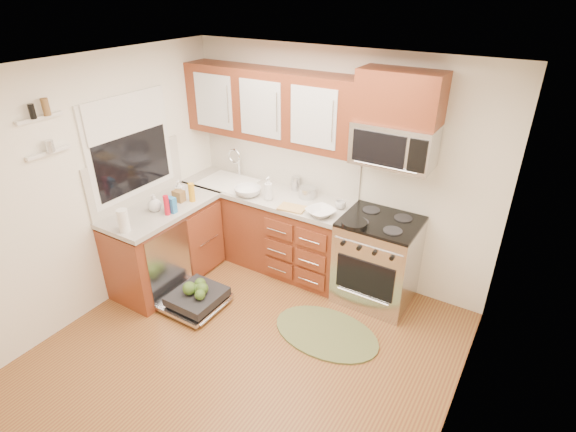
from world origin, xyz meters
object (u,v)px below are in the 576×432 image
Objects in this scene: cup at (341,205)px; range at (377,260)px; sink at (228,192)px; dishwasher at (195,298)px; upper_cabinets at (270,105)px; paper_towel_roll at (123,221)px; bowl_a at (321,212)px; microwave at (394,144)px; cutting_board at (292,208)px; rug at (326,333)px; skillet at (354,224)px; stock_pot at (307,192)px; bowl_b at (248,191)px.

range is at bearing -7.41° from cup.
dishwasher is (0.39, -1.12, -0.70)m from sink.
upper_cabinets is 1.91m from paper_towel_roll.
paper_towel_roll is at bearing -135.67° from cup.
bowl_a is at bearing 44.91° from dishwasher.
microwave is 0.88m from cup.
upper_cabinets is at bearing 178.98° from microwave.
range is at bearing 35.56° from paper_towel_roll.
cutting_board reaches higher than sink.
rug is 1.20m from bowl_a.
range is at bearing 36.27° from dishwasher.
microwave is 2.13m from sink.
cutting_board is (0.63, 0.92, 0.84)m from dishwasher.
bowl_a is at bearing 5.33° from cutting_board.
sink is at bearing 109.20° from dishwasher.
sink is 2.49× the size of skillet.
cup is (-0.48, -0.06, -0.73)m from microwave.
rug is 1.31m from cup.
stock_pot reaches higher than rug.
microwave is 3.33× the size of paper_towel_roll.
skillet is at bearing 33.05° from paper_towel_roll.
paper_towel_roll reaches higher than rug.
microwave is 1.09× the size of dishwasher.
sink is at bearing 86.10° from paper_towel_roll.
sink is (-1.93, -0.13, -0.90)m from microwave.
upper_cabinets is 1.27m from bowl_a.
upper_cabinets reaches higher than sink.
skillet is at bearing -46.51° from cup.
stock_pot is 0.65× the size of bowl_b.
paper_towel_roll is 0.77× the size of bowl_b.
dishwasher is 1.60m from bowl_a.
upper_cabinets is at bearing 83.96° from dishwasher.
microwave is at bearing 27.07° from bowl_a.
paper_towel_roll is (-1.84, -1.20, 0.07)m from skillet.
skillet is at bearing -3.04° from bowl_b.
stock_pot reaches higher than cutting_board.
paper_towel_roll reaches higher than dishwasher.
stock_pot is 0.68× the size of bowl_a.
bowl_b is at bearing -168.72° from microwave.
microwave reaches higher than bowl_a.
stock_pot is at bearing 152.87° from skillet.
cup is (1.02, 0.24, -0.00)m from bowl_b.
cutting_board is at bearing -35.57° from upper_cabinets.
bowl_a is (0.33, -0.30, -0.02)m from stock_pot.
bowl_a is at bearing -21.67° from upper_cabinets.
rug is 9.79× the size of cup.
paper_towel_roll is (-1.11, -1.57, 0.06)m from stock_pot.
paper_towel_roll reaches higher than bowl_b.
skillet is 0.43m from cup.
bowl_b is (-1.33, 0.60, 0.96)m from rug.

